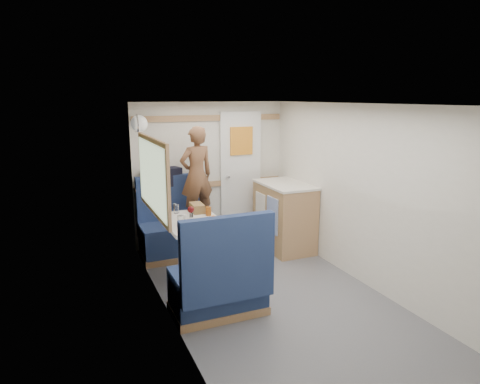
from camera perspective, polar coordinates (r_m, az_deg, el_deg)
name	(u,v)px	position (r m, az deg, el deg)	size (l,w,h in m)	color
floor	(286,308)	(4.45, 6.14, -15.16)	(4.50, 4.50, 0.00)	#515156
ceiling	(291,104)	(3.94, 6.83, 11.51)	(4.50, 4.50, 0.00)	silver
wall_back	(211,173)	(6.10, -3.93, 2.49)	(2.20, 0.02, 2.00)	silver
wall_left	(175,225)	(3.69, -8.65, -4.40)	(0.02, 4.50, 2.00)	silver
wall_right	(380,201)	(4.71, 18.22, -1.16)	(0.02, 4.50, 2.00)	silver
oak_trim_low	(211,184)	(6.11, -3.85, 1.08)	(2.15, 0.02, 0.08)	olive
oak_trim_high	(210,118)	(5.99, -3.98, 9.82)	(2.15, 0.02, 0.08)	olive
side_window	(152,176)	(4.58, -11.64, 2.06)	(0.04, 1.30, 0.72)	#9AAA91
rear_door	(241,174)	(6.23, 0.08, 2.48)	(0.62, 0.12, 1.86)	white
dinette_table	(193,233)	(4.85, -6.28, -5.51)	(0.62, 0.92, 0.72)	white
bench_far	(174,234)	(5.73, -8.73, -5.52)	(0.90, 0.59, 1.05)	#171E4C
bench_near	(220,286)	(4.19, -2.69, -12.42)	(0.90, 0.59, 1.05)	#171E4C
ledge	(168,187)	(5.82, -9.55, 0.65)	(0.90, 0.14, 0.04)	olive
dome_light	(139,124)	(5.36, -13.30, 8.87)	(0.20, 0.20, 0.20)	white
galley_counter	(284,216)	(5.92, 5.91, -3.17)	(0.57, 0.92, 0.92)	olive
person	(196,175)	(5.53, -5.83, 2.23)	(0.46, 0.30, 1.26)	brown
duffel_bag	(162,177)	(5.77, -10.40, 1.94)	(0.50, 0.24, 0.24)	black
tray	(219,224)	(4.60, -2.85, -4.33)	(0.25, 0.33, 0.02)	white
orange_fruit	(213,219)	(4.64, -3.57, -3.60)	(0.08, 0.08, 0.08)	orange
cheese_block	(210,221)	(4.62, -3.99, -3.94)	(0.09, 0.06, 0.03)	#DACB7E
wine_glass	(191,210)	(4.75, -6.58, -2.43)	(0.08, 0.08, 0.17)	white
tumbler_left	(181,221)	(4.60, -7.94, -3.83)	(0.07, 0.07, 0.11)	silver
tumbler_mid	(176,209)	(5.11, -8.50, -2.21)	(0.07, 0.07, 0.11)	white
beer_glass	(208,211)	(4.96, -4.23, -2.58)	(0.07, 0.07, 0.10)	brown
pepper_grinder	(191,213)	(4.91, -6.51, -2.78)	(0.04, 0.04, 0.10)	black
salt_grinder	(185,218)	(4.73, -7.32, -3.50)	(0.04, 0.04, 0.09)	white
bread_loaf	(197,208)	(5.12, -5.74, -2.12)	(0.13, 0.25, 0.10)	olive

